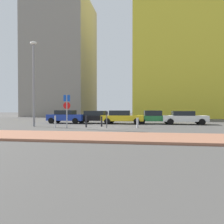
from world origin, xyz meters
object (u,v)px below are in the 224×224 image
parked_car_blue (66,116)px  traffic_bollard_edge (102,121)px  parked_car_yellow (122,117)px  parked_car_black (97,117)px  traffic_bollard_mid (55,122)px  parking_meter (107,117)px  parked_car_green (154,117)px  parking_sign_post (67,107)px  traffic_bollard_near (86,121)px  traffic_bollard_far (138,123)px  street_lamp (34,77)px  parked_car_white (184,117)px

parked_car_blue → traffic_bollard_edge: 6.21m
parked_car_yellow → traffic_bollard_edge: (-1.44, -4.00, -0.29)m
parked_car_black → traffic_bollard_mid: size_ratio=4.31×
parked_car_blue → traffic_bollard_mid: 5.75m
traffic_bollard_edge → parking_meter: bearing=-64.2°
parked_car_blue → parked_car_green: 9.80m
parked_car_blue → parking_sign_post: 6.49m
parked_car_yellow → traffic_bollard_near: (-2.64, -4.98, -0.23)m
parked_car_blue → parked_car_yellow: size_ratio=0.92×
traffic_bollard_far → traffic_bollard_edge: size_ratio=0.93×
parked_car_blue → parked_car_black: bearing=7.4°
parked_car_black → traffic_bollard_edge: (1.44, -4.30, -0.27)m
parking_meter → street_lamp: street_lamp is taller
parked_car_blue → parking_meter: parked_car_blue is taller
parked_car_yellow → parking_sign_post: (-4.01, -6.13, 1.04)m
street_lamp → parking_sign_post: bearing=-19.8°
parked_car_black → traffic_bollard_far: parked_car_black is taller
traffic_bollard_near → traffic_bollard_mid: traffic_bollard_mid is taller
parked_car_white → parking_meter: size_ratio=3.18×
parked_car_blue → parked_car_white: bearing=1.1°
parked_car_green → traffic_bollard_near: bearing=-138.8°
parked_car_white → traffic_bollard_edge: (-8.03, -4.10, -0.27)m
parked_car_yellow → traffic_bollard_edge: parked_car_yellow is taller
traffic_bollard_near → traffic_bollard_edge: bearing=39.3°
parking_meter → traffic_bollard_far: parking_meter is taller
parked_car_green → traffic_bollard_edge: size_ratio=4.51×
traffic_bollard_near → traffic_bollard_mid: 2.69m
parked_car_black → parked_car_green: (6.37, 0.08, -0.00)m
parked_car_yellow → parked_car_white: bearing=0.9°
parked_car_green → parked_car_yellow: bearing=-173.7°
parking_sign_post → street_lamp: (-3.69, 1.33, 2.79)m
street_lamp → traffic_bollard_mid: size_ratio=7.46×
parked_car_black → street_lamp: street_lamp is taller
parked_car_green → traffic_bollard_mid: size_ratio=4.04×
traffic_bollard_near → traffic_bollard_mid: (-2.56, -0.80, 0.00)m
parked_car_green → traffic_bollard_far: bearing=-106.5°
parked_car_white → parking_sign_post: (-10.60, -6.24, 1.06)m
parked_car_white → traffic_bollard_far: (-4.68, -5.06, -0.30)m
parking_meter → traffic_bollard_edge: parking_meter is taller
street_lamp → parked_car_green: bearing=24.8°
parking_sign_post → traffic_bollard_near: size_ratio=2.72×
street_lamp → traffic_bollard_edge: size_ratio=8.33×
parked_car_yellow → traffic_bollard_mid: bearing=-132.0°
street_lamp → traffic_bollard_edge: street_lamp is taller
parked_car_blue → parked_car_green: parked_car_blue is taller
parked_car_black → parked_car_green: size_ratio=1.07×
traffic_bollard_edge → parked_car_black: bearing=108.6°
parked_car_black → parking_meter: 6.29m
traffic_bollard_near → parked_car_blue: bearing=127.1°
parked_car_black → traffic_bollard_near: bearing=-87.4°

